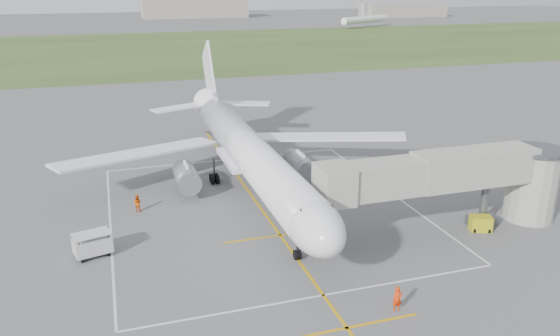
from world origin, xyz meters
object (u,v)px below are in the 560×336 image
object	(u,v)px
airliner	(248,152)
ramp_worker_wing	(137,203)
jet_bridge	(466,178)
ramp_worker_nose	(397,299)
gpu_unit	(481,223)
baggage_cart	(92,244)

from	to	relation	value
airliner	ramp_worker_wing	bearing A→B (deg)	-171.90
jet_bridge	ramp_worker_wing	size ratio (longest dim) A/B	14.18
ramp_worker_nose	ramp_worker_wing	xyz separation A→B (m)	(-15.39, 22.35, -0.07)
airliner	gpu_unit	distance (m)	23.20
baggage_cart	ramp_worker_wing	size ratio (longest dim) A/B	1.93
jet_bridge	baggage_cart	world-z (taller)	jet_bridge
airliner	ramp_worker_wing	size ratio (longest dim) A/B	28.33
jet_bridge	gpu_unit	size ratio (longest dim) A/B	11.07
gpu_unit	ramp_worker_wing	distance (m)	31.61
airliner	gpu_unit	xyz separation A→B (m)	(17.13, -15.20, -3.72)
airliner	baggage_cart	world-z (taller)	airliner
airliner	jet_bridge	size ratio (longest dim) A/B	2.00
gpu_unit	baggage_cart	size ratio (longest dim) A/B	0.66
jet_bridge	gpu_unit	world-z (taller)	jet_bridge
ramp_worker_wing	airliner	bearing A→B (deg)	-150.22
airliner	baggage_cart	bearing A→B (deg)	-147.59
baggage_cart	gpu_unit	bearing A→B (deg)	-23.93
airliner	jet_bridge	world-z (taller)	airliner
gpu_unit	baggage_cart	distance (m)	32.98
gpu_unit	jet_bridge	bearing A→B (deg)	166.68
airliner	ramp_worker_wing	world-z (taller)	airliner
airliner	jet_bridge	distance (m)	21.22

